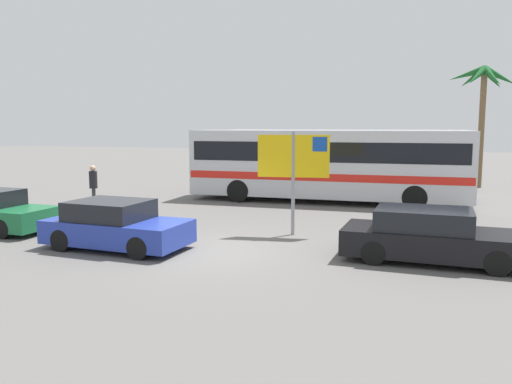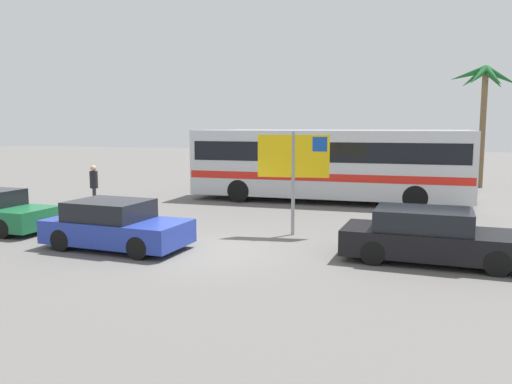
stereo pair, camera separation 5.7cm
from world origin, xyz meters
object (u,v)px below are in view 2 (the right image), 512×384
(bus_rear_coach, at_px, (342,157))
(car_blue, at_px, (115,226))
(ferry_sign, at_px, (295,160))
(pedestrian_by_bus, at_px, (94,183))
(bus_front_coach, at_px, (328,162))
(car_black, at_px, (431,237))

(bus_rear_coach, relative_size, car_blue, 2.99)
(ferry_sign, bearing_deg, pedestrian_by_bus, 157.67)
(pedestrian_by_bus, bearing_deg, bus_rear_coach, 5.39)
(car_blue, bearing_deg, ferry_sign, 40.20)
(bus_front_coach, relative_size, bus_rear_coach, 1.00)
(bus_front_coach, xyz_separation_m, car_blue, (-4.18, -10.44, -1.15))
(bus_front_coach, height_order, car_blue, bus_front_coach)
(bus_front_coach, height_order, car_black, bus_front_coach)
(car_black, bearing_deg, car_blue, -169.67)
(ferry_sign, distance_m, car_blue, 5.63)
(bus_front_coach, bearing_deg, car_blue, -111.81)
(pedestrian_by_bus, bearing_deg, ferry_sign, -54.76)
(ferry_sign, bearing_deg, bus_rear_coach, 83.07)
(bus_rear_coach, height_order, ferry_sign, ferry_sign)
(ferry_sign, bearing_deg, car_blue, -151.10)
(bus_rear_coach, height_order, car_blue, bus_rear_coach)
(ferry_sign, relative_size, car_black, 0.71)
(bus_front_coach, relative_size, ferry_sign, 3.78)
(pedestrian_by_bus, bearing_deg, car_black, -59.02)
(ferry_sign, distance_m, car_black, 4.79)
(car_blue, bearing_deg, bus_rear_coach, 77.46)
(bus_rear_coach, xyz_separation_m, car_blue, (-4.29, -14.35, -1.15))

